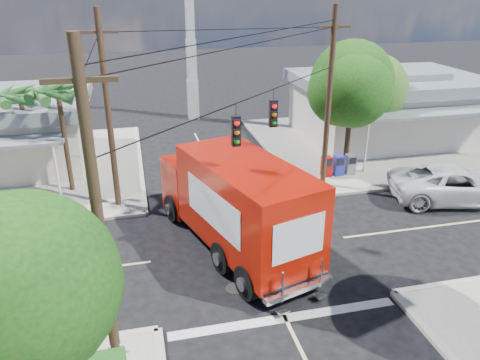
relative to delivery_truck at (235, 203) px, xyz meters
name	(u,v)px	position (x,y,z in m)	size (l,w,h in m)	color
ground	(251,249)	(0.58, -0.31, -1.98)	(120.00, 120.00, 0.00)	black
sidewalk_ne	(369,144)	(11.46, 10.57, -1.91)	(14.12, 14.12, 0.14)	gray
sidewalk_nw	(15,172)	(-10.30, 10.57, -1.91)	(14.12, 14.12, 0.14)	gray
road_markings	(261,269)	(0.58, -1.78, -1.97)	(32.00, 32.00, 0.01)	beige
building_ne	(388,105)	(13.08, 11.66, 0.34)	(11.80, 10.20, 4.50)	silver
radio_tower	(191,44)	(1.08, 19.69, 3.66)	(0.80, 0.80, 17.00)	silver
tree_ne_front	(353,88)	(7.79, 6.45, 2.79)	(4.21, 4.14, 6.66)	#422D1C
tree_ne_back	(376,88)	(10.39, 8.65, 2.21)	(3.77, 3.66, 5.82)	#422D1C
palm_nw_front	(58,94)	(-6.92, 7.19, 3.06)	(3.01, 3.08, 5.59)	#422D1C
palm_nw_back	(20,97)	(-8.92, 8.69, 2.69)	(3.01, 3.08, 5.19)	#422D1C
utility_poles	(203,129)	(-1.00, 1.30, 2.70)	(12.00, 10.68, 9.00)	#473321
vending_boxes	(338,165)	(7.08, 5.89, -1.29)	(1.90, 0.50, 1.10)	#A20908
delivery_truck	(235,203)	(0.00, 0.00, 0.00)	(5.12, 9.37, 3.89)	black
parked_car	(456,184)	(11.37, 1.81, -1.11)	(2.87, 6.23, 1.73)	silver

